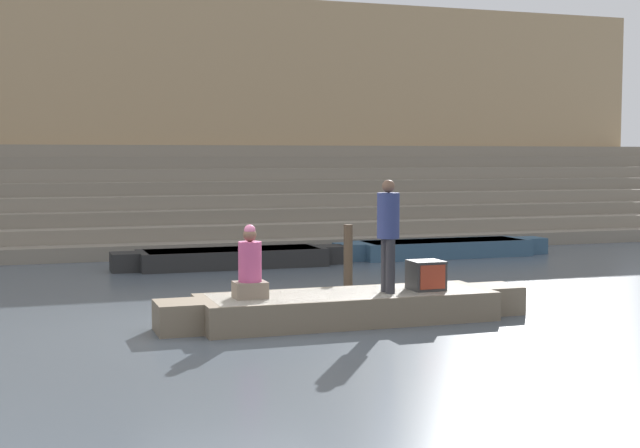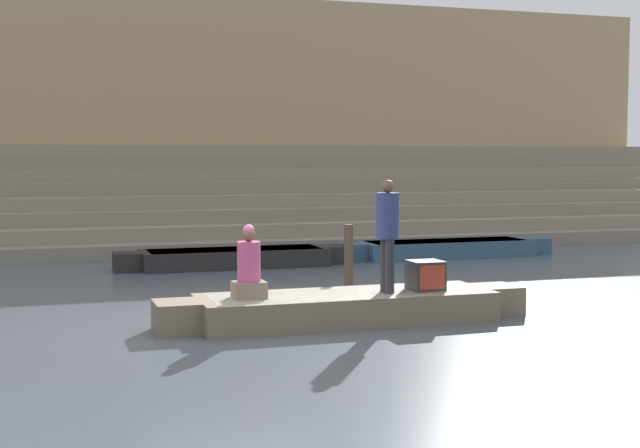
# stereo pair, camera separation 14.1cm
# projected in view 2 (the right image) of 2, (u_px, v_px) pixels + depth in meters

# --- Properties ---
(ground_plane) EXTENTS (120.00, 120.00, 0.00)m
(ground_plane) POSITION_uv_depth(u_px,v_px,m) (234.00, 324.00, 12.57)
(ground_plane) COLOR #4C5660
(ghat_steps) EXTENTS (36.00, 5.93, 2.67)m
(ghat_steps) POSITION_uv_depth(u_px,v_px,m) (137.00, 209.00, 23.86)
(ghat_steps) COLOR gray
(ghat_steps) RESTS_ON ground
(back_wall) EXTENTS (34.20, 1.28, 7.11)m
(back_wall) POSITION_uv_depth(u_px,v_px,m) (125.00, 116.00, 26.22)
(back_wall) COLOR tan
(back_wall) RESTS_ON ground
(rowboat_main) EXTENTS (5.44, 1.42, 0.42)m
(rowboat_main) POSITION_uv_depth(u_px,v_px,m) (346.00, 306.00, 12.72)
(rowboat_main) COLOR #756651
(rowboat_main) RESTS_ON ground
(person_standing) EXTENTS (0.32, 0.32, 1.62)m
(person_standing) POSITION_uv_depth(u_px,v_px,m) (387.00, 228.00, 12.66)
(person_standing) COLOR #28282D
(person_standing) RESTS_ON rowboat_main
(person_rowing) EXTENTS (0.45, 0.35, 1.02)m
(person_rowing) POSITION_uv_depth(u_px,v_px,m) (249.00, 269.00, 12.23)
(person_rowing) COLOR #756656
(person_rowing) RESTS_ON rowboat_main
(tv_set) EXTENTS (0.47, 0.46, 0.43)m
(tv_set) POSITION_uv_depth(u_px,v_px,m) (426.00, 275.00, 12.98)
(tv_set) COLOR #2D2D2D
(tv_set) RESTS_ON rowboat_main
(moored_boat_shore) EXTENTS (5.30, 1.21, 0.38)m
(moored_boat_shore) POSITION_uv_depth(u_px,v_px,m) (446.00, 248.00, 20.88)
(moored_boat_shore) COLOR #33516B
(moored_boat_shore) RESTS_ON ground
(moored_boat_distant) EXTENTS (5.07, 1.21, 0.38)m
(moored_boat_distant) POSITION_uv_depth(u_px,v_px,m) (235.00, 257.00, 18.98)
(moored_boat_distant) COLOR black
(moored_boat_distant) RESTS_ON ground
(mooring_post) EXTENTS (0.15, 0.15, 1.25)m
(mooring_post) POSITION_uv_depth(u_px,v_px,m) (349.00, 262.00, 14.64)
(mooring_post) COLOR #473828
(mooring_post) RESTS_ON ground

